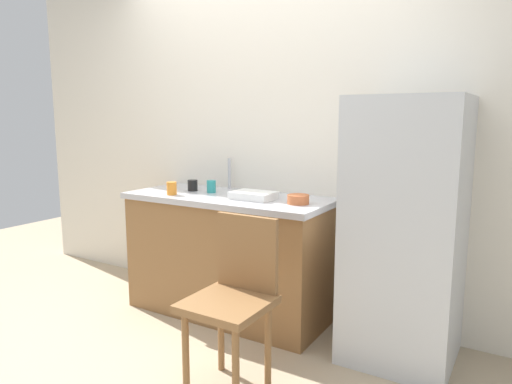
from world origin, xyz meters
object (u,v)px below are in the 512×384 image
cup_orange (172,188)px  cup_teal (211,187)px  refrigerator (405,231)px  terracotta_bowl (298,199)px  cup_black (193,185)px  chair (234,295)px  dish_tray (253,195)px

cup_orange → cup_teal: bearing=49.8°
refrigerator → cup_orange: bearing=-173.0°
terracotta_bowl → cup_teal: 0.73m
terracotta_bowl → cup_black: 0.90m
chair → cup_orange: cup_orange is taller
dish_tray → terracotta_bowl: 0.33m
refrigerator → cup_teal: (-1.38, 0.02, 0.15)m
refrigerator → chair: 1.04m
dish_tray → cup_black: bearing=173.0°
chair → dish_tray: size_ratio=3.18×
refrigerator → cup_orange: (-1.56, -0.19, 0.15)m
cup_orange → dish_tray: bearing=14.0°
refrigerator → cup_teal: size_ratio=16.92×
refrigerator → cup_teal: bearing=179.0°
cup_teal → cup_orange: size_ratio=0.99×
dish_tray → cup_teal: (-0.40, 0.07, 0.02)m
cup_orange → cup_black: bearing=86.2°
cup_teal → cup_orange: bearing=-130.2°
dish_tray → cup_black: size_ratio=3.46×
refrigerator → chair: refrigerator is taller
cup_teal → cup_black: cup_teal is taller
dish_tray → cup_teal: size_ratio=3.14×
refrigerator → dish_tray: 0.99m
cup_teal → cup_orange: 0.28m
cup_orange → cup_black: 0.21m
cup_black → refrigerator: bearing=-0.8°
cup_orange → chair: bearing=-32.3°
chair → cup_teal: size_ratio=9.99×
cup_orange → cup_black: cup_orange is taller
dish_tray → cup_orange: (-0.58, -0.14, 0.02)m
terracotta_bowl → cup_teal: size_ratio=1.54×
cup_teal → cup_orange: same height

